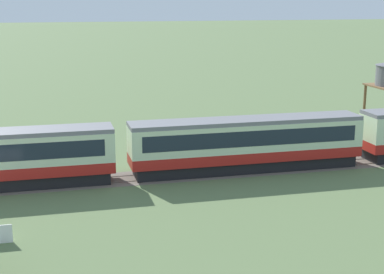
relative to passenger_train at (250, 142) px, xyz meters
The scene contains 2 objects.
passenger_train is the anchor object (origin of this frame).
railway_track 2.45m from the passenger_train, behind, with size 128.43×3.60×0.04m.
Camera 1 is at (-41.91, -40.03, 13.09)m, focal length 55.00 mm.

